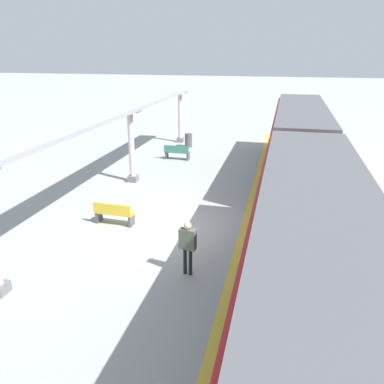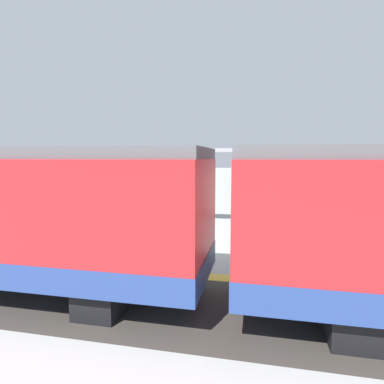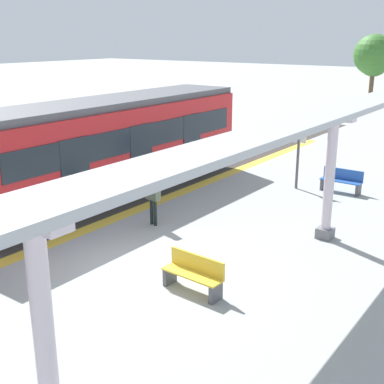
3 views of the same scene
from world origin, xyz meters
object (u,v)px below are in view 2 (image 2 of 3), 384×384
(canopy_pillar_second, at_px, (313,192))
(canopy_pillar_third, at_px, (106,188))
(bench_near_end, at_px, (196,223))
(passenger_waiting_near_edge, at_px, (98,224))
(bench_mid_platform, at_px, (7,215))

(canopy_pillar_second, bearing_deg, canopy_pillar_third, 90.00)
(bench_near_end, xyz_separation_m, passenger_waiting_near_edge, (-3.49, 2.72, 0.59))
(bench_mid_platform, bearing_deg, passenger_waiting_near_edge, -116.79)
(canopy_pillar_third, bearing_deg, canopy_pillar_second, -90.00)
(canopy_pillar_third, distance_m, passenger_waiting_near_edge, 5.18)
(canopy_pillar_second, relative_size, passenger_waiting_near_edge, 2.14)
(canopy_pillar_second, bearing_deg, bench_near_end, 103.41)
(bench_mid_platform, bearing_deg, canopy_pillar_third, -74.90)
(canopy_pillar_second, distance_m, passenger_waiting_near_edge, 9.01)
(canopy_pillar_second, height_order, bench_near_end, canopy_pillar_second)
(canopy_pillar_third, height_order, passenger_waiting_near_edge, canopy_pillar_third)
(canopy_pillar_second, distance_m, bench_mid_platform, 14.55)
(canopy_pillar_third, relative_size, bench_mid_platform, 2.34)
(canopy_pillar_third, xyz_separation_m, passenger_waiting_near_edge, (-4.67, -2.09, -0.75))
(canopy_pillar_third, bearing_deg, passenger_waiting_near_edge, -155.87)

